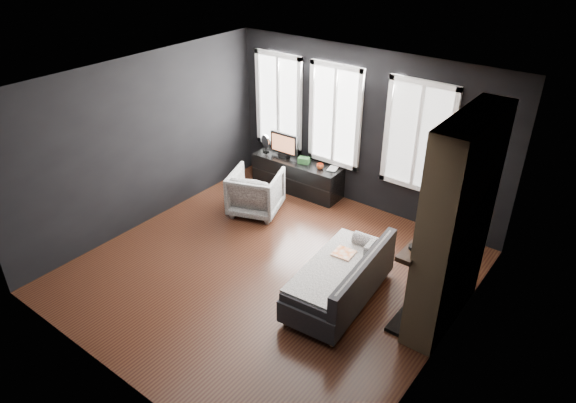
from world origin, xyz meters
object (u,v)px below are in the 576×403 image
Objects in this scene: monitor at (284,144)px; sofa at (340,275)px; armchair at (256,190)px; media_console at (298,175)px; book at (329,163)px; mug at (320,166)px; mantel_vase at (450,205)px.

sofa is at bearing -41.18° from monitor.
sofa is 2.14× the size of armchair.
sofa is 3.11m from media_console.
sofa is 1.04× the size of media_console.
monitor is (-0.30, -0.02, 0.55)m from media_console.
book is at bearing -142.67° from armchair.
sofa is at bearing -45.26° from media_console.
monitor reaches higher than mug.
media_console is at bearing 159.60° from mantel_vase.
media_console is at bearing 131.62° from sofa.
monitor reaches higher than media_console.
sofa is 2.58m from armchair.
monitor is at bearing -175.08° from book.
media_console is 13.88× the size of mug.
mantel_vase is at bearing 40.31° from sofa.
sofa is 3.35m from monitor.
book is (0.11, 0.11, 0.05)m from mug.
media_console is 0.74m from book.
book is at bearing 3.54° from monitor.
sofa reaches higher than mug.
mantel_vase reaches higher than mug.
mug is (0.81, -0.03, -0.20)m from monitor.
mantel_vase is at bearing -22.06° from media_console.
armchair is 1.43× the size of monitor.
sofa is 2.76m from book.
mantel_vase is (3.29, -0.12, 0.92)m from armchair.
book is (0.91, 0.08, -0.15)m from monitor.
mantel_vase is (2.69, -1.14, 0.68)m from mug.
book is (0.62, 0.06, 0.40)m from media_console.
armchair is 1.08m from media_console.
book is 2.94m from mantel_vase.
mantel_vase is at bearing -19.88° from monitor.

